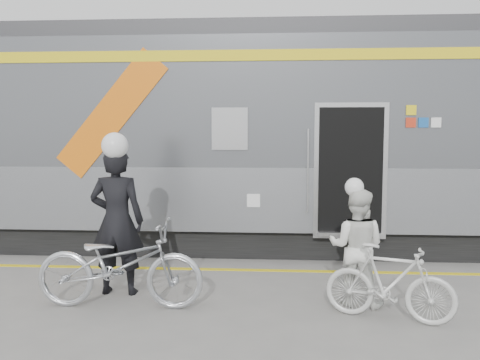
# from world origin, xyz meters

# --- Properties ---
(ground) EXTENTS (90.00, 90.00, 0.00)m
(ground) POSITION_xyz_m (0.00, 0.00, 0.00)
(ground) COLOR slate
(ground) RESTS_ON ground
(train) EXTENTS (24.00, 3.17, 4.10)m
(train) POSITION_xyz_m (-1.21, 4.19, 2.05)
(train) COLOR black
(train) RESTS_ON ground
(safety_strip) EXTENTS (24.00, 0.12, 0.01)m
(safety_strip) POSITION_xyz_m (0.00, 2.15, 0.00)
(safety_strip) COLOR yellow
(safety_strip) RESTS_ON ground
(man) EXTENTS (0.73, 0.48, 2.00)m
(man) POSITION_xyz_m (-2.39, 0.89, 1.00)
(man) COLOR black
(man) RESTS_ON ground
(bicycle_left) EXTENTS (2.10, 0.74, 1.10)m
(bicycle_left) POSITION_xyz_m (-2.19, 0.34, 0.55)
(bicycle_left) COLOR #B5B8BD
(bicycle_left) RESTS_ON ground
(woman) EXTENTS (0.86, 0.76, 1.49)m
(woman) POSITION_xyz_m (0.78, 0.67, 0.74)
(woman) COLOR white
(woman) RESTS_ON ground
(bicycle_right) EXTENTS (1.56, 0.88, 0.90)m
(bicycle_right) POSITION_xyz_m (1.08, 0.12, 0.45)
(bicycle_right) COLOR beige
(bicycle_right) RESTS_ON ground
(helmet_man) EXTENTS (0.35, 0.35, 0.35)m
(helmet_man) POSITION_xyz_m (-2.39, 0.89, 2.18)
(helmet_man) COLOR white
(helmet_man) RESTS_ON man
(helmet_woman) EXTENTS (0.24, 0.24, 0.24)m
(helmet_woman) POSITION_xyz_m (0.78, 0.67, 1.61)
(helmet_woman) COLOR white
(helmet_woman) RESTS_ON woman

